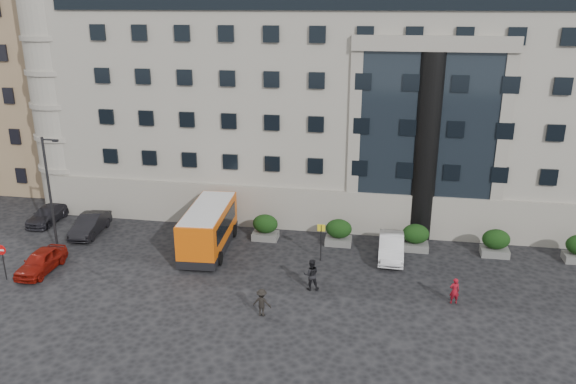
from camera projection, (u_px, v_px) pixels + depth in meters
name	position (u px, v px, depth m)	size (l,w,h in m)	color
ground	(217.00, 290.00, 32.89)	(120.00, 120.00, 0.00)	black
civic_building	(351.00, 86.00, 49.53)	(44.00, 24.00, 18.00)	gray
entrance_column	(426.00, 148.00, 38.42)	(1.80, 1.80, 13.00)	black
apartment_near	(28.00, 70.00, 52.32)	(14.00, 14.00, 20.00)	#896D4F
apartment_far	(93.00, 45.00, 69.29)	(13.00, 13.00, 22.00)	brown
hedge_a	(195.00, 222.00, 40.53)	(1.80, 1.26, 1.84)	#5B5A58
hedge_b	(265.00, 227.00, 39.67)	(1.80, 1.26, 1.84)	#5B5A58
hedge_c	(339.00, 232.00, 38.80)	(1.80, 1.26, 1.84)	#5B5A58
hedge_d	(415.00, 237.00, 37.94)	(1.80, 1.26, 1.84)	#5B5A58
hedge_e	(496.00, 243.00, 37.08)	(1.80, 1.26, 1.84)	#5B5A58
street_lamp	(50.00, 192.00, 36.27)	(1.16, 0.18, 8.00)	#262628
bus_stop_sign	(321.00, 236.00, 36.09)	(0.50, 0.08, 2.52)	#262628
no_entry_sign	(2.00, 255.00, 33.55)	(0.64, 0.16, 2.32)	#262628
minibus	(208.00, 227.00, 37.80)	(3.09, 7.36, 3.01)	#D4530A
red_truck	(113.00, 166.00, 52.17)	(2.94, 5.74, 3.01)	maroon
parked_car_a	(41.00, 261.00, 34.95)	(1.64, 4.06, 1.38)	maroon
parked_car_b	(90.00, 225.00, 40.61)	(1.54, 4.42, 1.46)	black
parked_car_c	(48.00, 215.00, 42.84)	(1.72, 4.23, 1.23)	black
parked_car_d	(134.00, 193.00, 47.48)	(2.37, 5.15, 1.43)	black
white_taxi	(391.00, 247.00, 36.86)	(1.59, 4.55, 1.50)	silver
pedestrian_a	(454.00, 291.00, 31.20)	(0.56, 0.37, 1.53)	maroon
pedestrian_b	(311.00, 274.00, 32.67)	(0.93, 0.72, 1.91)	black
pedestrian_c	(262.00, 302.00, 29.97)	(1.01, 0.58, 1.56)	black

